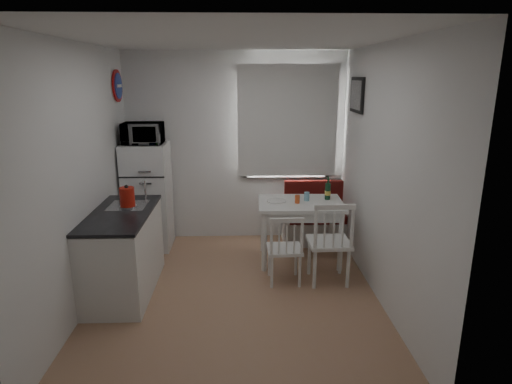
% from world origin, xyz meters
% --- Properties ---
extents(floor, '(3.00, 3.50, 0.02)m').
position_xyz_m(floor, '(0.00, 0.00, 0.00)').
color(floor, tan).
rests_on(floor, ground).
extents(ceiling, '(3.00, 3.50, 0.02)m').
position_xyz_m(ceiling, '(0.00, 0.00, 2.60)').
color(ceiling, white).
rests_on(ceiling, wall_back).
extents(wall_back, '(3.00, 0.02, 2.60)m').
position_xyz_m(wall_back, '(0.00, 1.75, 1.30)').
color(wall_back, white).
rests_on(wall_back, floor).
extents(wall_front, '(3.00, 0.02, 2.60)m').
position_xyz_m(wall_front, '(0.00, -1.75, 1.30)').
color(wall_front, white).
rests_on(wall_front, floor).
extents(wall_left, '(0.02, 3.50, 2.60)m').
position_xyz_m(wall_left, '(-1.50, 0.00, 1.30)').
color(wall_left, white).
rests_on(wall_left, floor).
extents(wall_right, '(0.02, 3.50, 2.60)m').
position_xyz_m(wall_right, '(1.50, 0.00, 1.30)').
color(wall_right, white).
rests_on(wall_right, floor).
extents(window, '(1.22, 0.06, 1.47)m').
position_xyz_m(window, '(0.70, 1.72, 1.62)').
color(window, white).
rests_on(window, wall_back).
extents(curtain, '(1.35, 0.02, 1.50)m').
position_xyz_m(curtain, '(0.70, 1.65, 1.68)').
color(curtain, white).
rests_on(curtain, wall_back).
extents(kitchen_counter, '(0.62, 1.32, 1.16)m').
position_xyz_m(kitchen_counter, '(-1.20, 0.16, 0.46)').
color(kitchen_counter, white).
rests_on(kitchen_counter, floor).
extents(wall_sign, '(0.03, 0.40, 0.40)m').
position_xyz_m(wall_sign, '(-1.47, 1.45, 2.15)').
color(wall_sign, navy).
rests_on(wall_sign, wall_left).
extents(picture_frame, '(0.04, 0.52, 0.42)m').
position_xyz_m(picture_frame, '(1.48, 1.10, 2.05)').
color(picture_frame, black).
rests_on(picture_frame, wall_right).
extents(bench, '(1.19, 0.46, 0.85)m').
position_xyz_m(bench, '(1.24, 1.51, 0.28)').
color(bench, white).
rests_on(bench, floor).
extents(dining_table, '(1.05, 0.75, 0.78)m').
position_xyz_m(dining_table, '(0.80, 0.87, 0.69)').
color(dining_table, white).
rests_on(dining_table, floor).
extents(chair_left, '(0.39, 0.37, 0.44)m').
position_xyz_m(chair_left, '(0.55, 0.22, 0.51)').
color(chair_left, white).
rests_on(chair_left, floor).
extents(chair_right, '(0.46, 0.44, 0.52)m').
position_xyz_m(chair_right, '(1.05, 0.20, 0.60)').
color(chair_right, white).
rests_on(chair_right, floor).
extents(fridge, '(0.57, 0.57, 1.43)m').
position_xyz_m(fridge, '(-1.18, 1.40, 0.71)').
color(fridge, white).
rests_on(fridge, floor).
extents(microwave, '(0.50, 0.34, 0.28)m').
position_xyz_m(microwave, '(-1.18, 1.35, 1.56)').
color(microwave, white).
rests_on(microwave, fridge).
extents(kettle, '(0.19, 0.19, 0.25)m').
position_xyz_m(kettle, '(-1.15, 0.28, 1.03)').
color(kettle, '#B51A0E').
rests_on(kettle, kitchen_counter).
extents(wine_bottle, '(0.07, 0.07, 0.29)m').
position_xyz_m(wine_bottle, '(1.15, 0.97, 0.92)').
color(wine_bottle, '#133C21').
rests_on(wine_bottle, dining_table).
extents(drinking_glass_orange, '(0.06, 0.06, 0.10)m').
position_xyz_m(drinking_glass_orange, '(0.75, 0.82, 0.83)').
color(drinking_glass_orange, '#D25123').
rests_on(drinking_glass_orange, dining_table).
extents(drinking_glass_blue, '(0.07, 0.07, 0.11)m').
position_xyz_m(drinking_glass_blue, '(0.88, 0.92, 0.83)').
color(drinking_glass_blue, '#79B3CD').
rests_on(drinking_glass_blue, dining_table).
extents(plate, '(0.24, 0.24, 0.02)m').
position_xyz_m(plate, '(0.50, 0.89, 0.78)').
color(plate, white).
rests_on(plate, dining_table).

